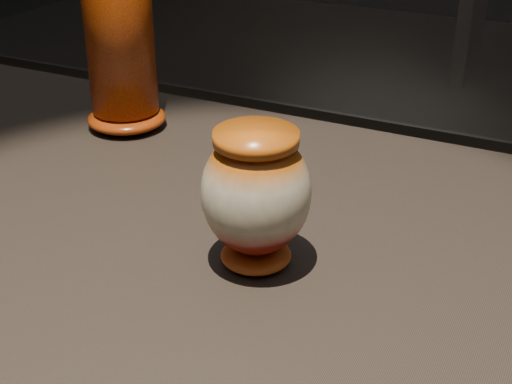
% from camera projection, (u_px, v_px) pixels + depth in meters
% --- Properties ---
extents(main_vase, '(0.15, 0.15, 0.17)m').
position_uv_depth(main_vase, '(256.00, 194.00, 0.82)').
color(main_vase, maroon).
rests_on(main_vase, display_plinth).
extents(tall_vase, '(0.15, 0.15, 0.43)m').
position_uv_depth(tall_vase, '(117.00, 8.00, 1.15)').
color(tall_vase, '#AF430B').
rests_on(tall_vase, display_plinth).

